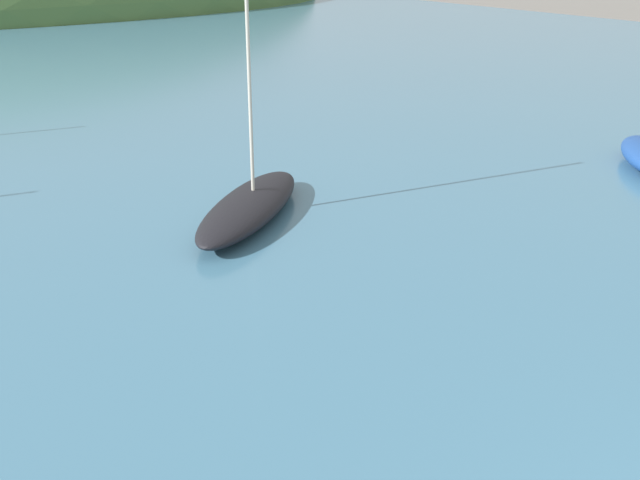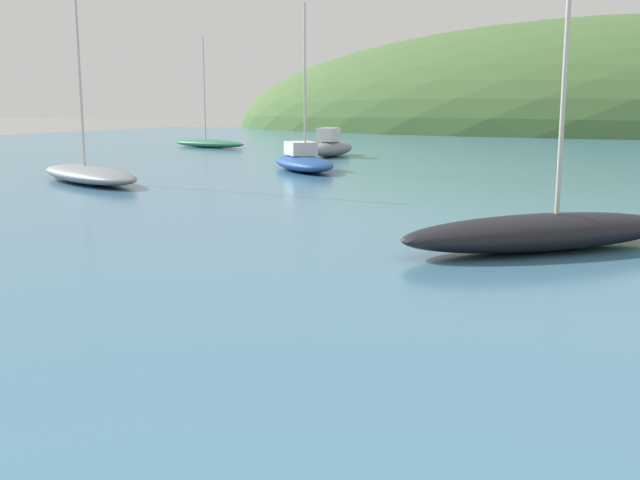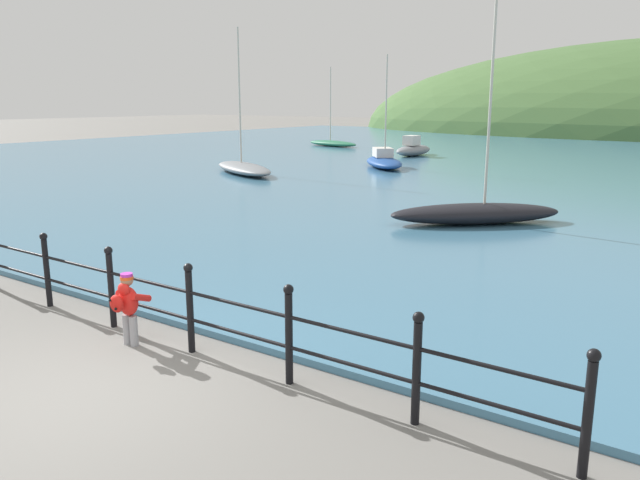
{
  "view_description": "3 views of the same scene",
  "coord_description": "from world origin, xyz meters",
  "px_view_note": "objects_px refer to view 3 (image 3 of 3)",
  "views": [
    {
      "loc": [
        -6.2,
        -0.91,
        5.22
      ],
      "look_at": [
        -0.88,
        7.49,
        1.23
      ],
      "focal_mm": 42.0,
      "sensor_mm": 36.0,
      "label": 1
    },
    {
      "loc": [
        1.33,
        0.4,
        2.19
      ],
      "look_at": [
        -1.3,
        6.51,
        0.98
      ],
      "focal_mm": 42.0,
      "sensor_mm": 36.0,
      "label": 2
    },
    {
      "loc": [
        5.92,
        -3.83,
        3.25
      ],
      "look_at": [
        0.32,
        4.14,
        1.06
      ],
      "focal_mm": 35.0,
      "sensor_mm": 36.0,
      "label": 3
    }
  ],
  "objects_px": {
    "boat_nearest_quay": "(476,213)",
    "boat_green_fishing": "(413,149)",
    "child_in_coat": "(127,302)",
    "boat_white_sailboat": "(332,143)",
    "boat_far_right": "(243,168)",
    "boat_twin_mast": "(384,161)"
  },
  "relations": [
    {
      "from": "boat_nearest_quay",
      "to": "boat_green_fishing",
      "type": "relative_size",
      "value": 1.61
    },
    {
      "from": "child_in_coat",
      "to": "boat_white_sailboat",
      "type": "height_order",
      "value": "boat_white_sailboat"
    },
    {
      "from": "boat_green_fishing",
      "to": "boat_far_right",
      "type": "xyz_separation_m",
      "value": [
        -2.05,
        -12.28,
        -0.13
      ]
    },
    {
      "from": "child_in_coat",
      "to": "boat_nearest_quay",
      "type": "xyz_separation_m",
      "value": [
        0.81,
        10.4,
        -0.22
      ]
    },
    {
      "from": "child_in_coat",
      "to": "boat_nearest_quay",
      "type": "height_order",
      "value": "boat_nearest_quay"
    },
    {
      "from": "child_in_coat",
      "to": "boat_white_sailboat",
      "type": "bearing_deg",
      "value": 119.56
    },
    {
      "from": "boat_white_sailboat",
      "to": "boat_twin_mast",
      "type": "bearing_deg",
      "value": -46.04
    },
    {
      "from": "child_in_coat",
      "to": "boat_green_fishing",
      "type": "height_order",
      "value": "boat_green_fishing"
    },
    {
      "from": "boat_white_sailboat",
      "to": "boat_far_right",
      "type": "xyz_separation_m",
      "value": [
        5.98,
        -15.87,
        0.02
      ]
    },
    {
      "from": "child_in_coat",
      "to": "boat_green_fishing",
      "type": "xyz_separation_m",
      "value": [
        -9.71,
        27.68,
        -0.13
      ]
    },
    {
      "from": "boat_white_sailboat",
      "to": "boat_far_right",
      "type": "bearing_deg",
      "value": -69.36
    },
    {
      "from": "boat_nearest_quay",
      "to": "boat_twin_mast",
      "type": "distance_m",
      "value": 13.88
    },
    {
      "from": "boat_twin_mast",
      "to": "boat_nearest_quay",
      "type": "bearing_deg",
      "value": -50.76
    },
    {
      "from": "child_in_coat",
      "to": "boat_far_right",
      "type": "relative_size",
      "value": 0.16
    },
    {
      "from": "child_in_coat",
      "to": "boat_far_right",
      "type": "distance_m",
      "value": 19.38
    },
    {
      "from": "boat_nearest_quay",
      "to": "boat_twin_mast",
      "type": "height_order",
      "value": "boat_nearest_quay"
    },
    {
      "from": "boat_green_fishing",
      "to": "boat_far_right",
      "type": "bearing_deg",
      "value": -99.47
    },
    {
      "from": "boat_twin_mast",
      "to": "boat_white_sailboat",
      "type": "distance_m",
      "value": 14.07
    },
    {
      "from": "boat_white_sailboat",
      "to": "child_in_coat",
      "type": "bearing_deg",
      "value": -60.44
    },
    {
      "from": "boat_green_fishing",
      "to": "boat_white_sailboat",
      "type": "bearing_deg",
      "value": 155.87
    },
    {
      "from": "boat_white_sailboat",
      "to": "boat_far_right",
      "type": "distance_m",
      "value": 16.96
    },
    {
      "from": "child_in_coat",
      "to": "boat_nearest_quay",
      "type": "distance_m",
      "value": 10.43
    }
  ]
}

